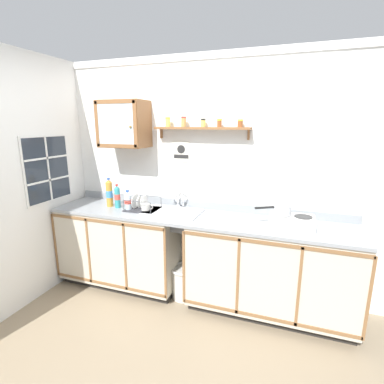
{
  "coord_description": "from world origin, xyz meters",
  "views": [
    {
      "loc": [
        0.92,
        -2.34,
        1.84
      ],
      "look_at": [
        -0.06,
        0.43,
        1.13
      ],
      "focal_mm": 27.14,
      "sensor_mm": 36.0,
      "label": 1
    }
  ],
  "objects_px": {
    "saucepan": "(281,209)",
    "dish_rack": "(142,206)",
    "bottle_water_clear_2": "(128,201)",
    "trash_bin": "(184,281)",
    "mug": "(146,207)",
    "bottle_detergent_teal_1": "(117,197)",
    "warning_sign": "(181,152)",
    "bottle_juice_amber_0": "(109,193)",
    "hot_plate_stove": "(292,221)",
    "sink": "(173,215)",
    "wall_cabinet": "(124,124)"
  },
  "relations": [
    {
      "from": "hot_plate_stove",
      "to": "bottle_juice_amber_0",
      "type": "bearing_deg",
      "value": -179.6
    },
    {
      "from": "saucepan",
      "to": "warning_sign",
      "type": "height_order",
      "value": "warning_sign"
    },
    {
      "from": "mug",
      "to": "hot_plate_stove",
      "type": "bearing_deg",
      "value": 1.81
    },
    {
      "from": "dish_rack",
      "to": "trash_bin",
      "type": "relative_size",
      "value": 1.0
    },
    {
      "from": "mug",
      "to": "dish_rack",
      "type": "bearing_deg",
      "value": 151.95
    },
    {
      "from": "warning_sign",
      "to": "wall_cabinet",
      "type": "bearing_deg",
      "value": -165.35
    },
    {
      "from": "dish_rack",
      "to": "mug",
      "type": "distance_m",
      "value": 0.08
    },
    {
      "from": "wall_cabinet",
      "to": "trash_bin",
      "type": "bearing_deg",
      "value": -13.02
    },
    {
      "from": "bottle_juice_amber_0",
      "to": "bottle_water_clear_2",
      "type": "distance_m",
      "value": 0.28
    },
    {
      "from": "bottle_water_clear_2",
      "to": "mug",
      "type": "xyz_separation_m",
      "value": [
        0.2,
        0.03,
        -0.06
      ]
    },
    {
      "from": "hot_plate_stove",
      "to": "wall_cabinet",
      "type": "xyz_separation_m",
      "value": [
        -1.79,
        0.11,
        0.86
      ]
    },
    {
      "from": "bottle_detergent_teal_1",
      "to": "wall_cabinet",
      "type": "height_order",
      "value": "wall_cabinet"
    },
    {
      "from": "mug",
      "to": "trash_bin",
      "type": "relative_size",
      "value": 0.37
    },
    {
      "from": "bottle_water_clear_2",
      "to": "bottle_juice_amber_0",
      "type": "bearing_deg",
      "value": 167.72
    },
    {
      "from": "sink",
      "to": "wall_cabinet",
      "type": "distance_m",
      "value": 1.12
    },
    {
      "from": "bottle_juice_amber_0",
      "to": "mug",
      "type": "xyz_separation_m",
      "value": [
        0.47,
        -0.03,
        -0.11
      ]
    },
    {
      "from": "hot_plate_stove",
      "to": "warning_sign",
      "type": "height_order",
      "value": "warning_sign"
    },
    {
      "from": "dish_rack",
      "to": "trash_bin",
      "type": "height_order",
      "value": "dish_rack"
    },
    {
      "from": "trash_bin",
      "to": "bottle_water_clear_2",
      "type": "bearing_deg",
      "value": -179.15
    },
    {
      "from": "hot_plate_stove",
      "to": "bottle_water_clear_2",
      "type": "xyz_separation_m",
      "value": [
        -1.68,
        -0.07,
        0.06
      ]
    },
    {
      "from": "mug",
      "to": "wall_cabinet",
      "type": "bearing_deg",
      "value": 153.42
    },
    {
      "from": "mug",
      "to": "trash_bin",
      "type": "distance_m",
      "value": 0.9
    },
    {
      "from": "saucepan",
      "to": "warning_sign",
      "type": "xyz_separation_m",
      "value": [
        -1.09,
        0.25,
        0.47
      ]
    },
    {
      "from": "mug",
      "to": "trash_bin",
      "type": "xyz_separation_m",
      "value": [
        0.44,
        -0.02,
        -0.78
      ]
    },
    {
      "from": "bottle_juice_amber_0",
      "to": "bottle_detergent_teal_1",
      "type": "relative_size",
      "value": 1.22
    },
    {
      "from": "wall_cabinet",
      "to": "trash_bin",
      "type": "distance_m",
      "value": 1.81
    },
    {
      "from": "saucepan",
      "to": "dish_rack",
      "type": "distance_m",
      "value": 1.45
    },
    {
      "from": "bottle_water_clear_2",
      "to": "dish_rack",
      "type": "relative_size",
      "value": 0.65
    },
    {
      "from": "sink",
      "to": "warning_sign",
      "type": "height_order",
      "value": "warning_sign"
    },
    {
      "from": "dish_rack",
      "to": "bottle_juice_amber_0",
      "type": "bearing_deg",
      "value": -179.51
    },
    {
      "from": "saucepan",
      "to": "dish_rack",
      "type": "relative_size",
      "value": 0.93
    },
    {
      "from": "bottle_water_clear_2",
      "to": "trash_bin",
      "type": "xyz_separation_m",
      "value": [
        0.64,
        0.01,
        -0.84
      ]
    },
    {
      "from": "saucepan",
      "to": "dish_rack",
      "type": "height_order",
      "value": "saucepan"
    },
    {
      "from": "bottle_water_clear_2",
      "to": "dish_rack",
      "type": "bearing_deg",
      "value": 25.41
    },
    {
      "from": "bottle_water_clear_2",
      "to": "warning_sign",
      "type": "distance_m",
      "value": 0.78
    },
    {
      "from": "bottle_detergent_teal_1",
      "to": "mug",
      "type": "relative_size",
      "value": 2.12
    },
    {
      "from": "mug",
      "to": "wall_cabinet",
      "type": "height_order",
      "value": "wall_cabinet"
    },
    {
      "from": "bottle_detergent_teal_1",
      "to": "wall_cabinet",
      "type": "bearing_deg",
      "value": 73.48
    },
    {
      "from": "sink",
      "to": "wall_cabinet",
      "type": "xyz_separation_m",
      "value": [
        -0.6,
        0.09,
        0.94
      ]
    },
    {
      "from": "hot_plate_stove",
      "to": "mug",
      "type": "distance_m",
      "value": 1.48
    },
    {
      "from": "warning_sign",
      "to": "trash_bin",
      "type": "distance_m",
      "value": 1.4
    },
    {
      "from": "mug",
      "to": "sink",
      "type": "bearing_deg",
      "value": 12.65
    },
    {
      "from": "bottle_detergent_teal_1",
      "to": "wall_cabinet",
      "type": "relative_size",
      "value": 0.52
    },
    {
      "from": "hot_plate_stove",
      "to": "warning_sign",
      "type": "distance_m",
      "value": 1.34
    },
    {
      "from": "trash_bin",
      "to": "warning_sign",
      "type": "bearing_deg",
      "value": 114.47
    },
    {
      "from": "dish_rack",
      "to": "wall_cabinet",
      "type": "distance_m",
      "value": 0.91
    },
    {
      "from": "bottle_detergent_teal_1",
      "to": "dish_rack",
      "type": "bearing_deg",
      "value": 4.54
    },
    {
      "from": "hot_plate_stove",
      "to": "wall_cabinet",
      "type": "distance_m",
      "value": 1.99
    },
    {
      "from": "bottle_detergent_teal_1",
      "to": "warning_sign",
      "type": "height_order",
      "value": "warning_sign"
    },
    {
      "from": "sink",
      "to": "bottle_water_clear_2",
      "type": "xyz_separation_m",
      "value": [
        -0.48,
        -0.09,
        0.14
      ]
    }
  ]
}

